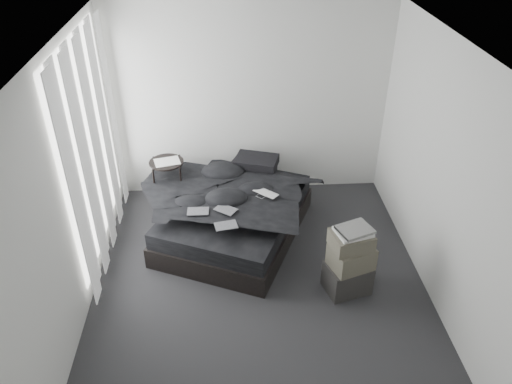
{
  "coord_description": "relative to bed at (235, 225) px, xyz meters",
  "views": [
    {
      "loc": [
        -0.29,
        -3.96,
        3.83
      ],
      "look_at": [
        0.0,
        0.8,
        0.75
      ],
      "focal_mm": 35.0,
      "sensor_mm": 36.0,
      "label": 1
    }
  ],
  "objects": [
    {
      "name": "pillow_upper",
      "position": [
        0.3,
        0.65,
        0.52
      ],
      "size": [
        0.62,
        0.51,
        0.12
      ],
      "primitive_type": "cube",
      "rotation": [
        0.0,
        0.0,
        -0.31
      ],
      "color": "black",
      "rests_on": "pillow_lower"
    },
    {
      "name": "art_book_snake",
      "position": [
        1.19,
        -1.06,
        0.68
      ],
      "size": [
        0.4,
        0.37,
        0.03
      ],
      "primitive_type": "cube",
      "rotation": [
        0.0,
        0.0,
        0.38
      ],
      "color": "silver",
      "rests_on": "art_book_white"
    },
    {
      "name": "mattress",
      "position": [
        0.0,
        0.0,
        0.23
      ],
      "size": [
        2.01,
        2.25,
        0.2
      ],
      "primitive_type": "cube",
      "rotation": [
        0.0,
        0.0,
        -0.41
      ],
      "color": "black",
      "rests_on": "bed"
    },
    {
      "name": "floor",
      "position": [
        0.25,
        -1.02,
        -0.13
      ],
      "size": [
        3.6,
        4.2,
        0.01
      ],
      "primitive_type": "cube",
      "color": "#29292B",
      "rests_on": "ground"
    },
    {
      "name": "comic_b",
      "position": [
        -0.1,
        -0.36,
        0.56
      ],
      "size": [
        0.29,
        0.27,
        0.01
      ],
      "primitive_type": "cube",
      "rotation": [
        0.0,
        0.0,
        -0.62
      ],
      "color": "black",
      "rests_on": "duvet"
    },
    {
      "name": "wall_back",
      "position": [
        0.25,
        1.08,
        1.17
      ],
      "size": [
        3.6,
        0.01,
        2.6
      ],
      "primitive_type": "cube",
      "color": "silver",
      "rests_on": "ground"
    },
    {
      "name": "floor_books",
      "position": [
        -0.92,
        0.05,
        -0.06
      ],
      "size": [
        0.17,
        0.22,
        0.14
      ],
      "primitive_type": "cube",
      "rotation": [
        0.0,
        0.0,
        -0.15
      ],
      "color": "black",
      "rests_on": "floor"
    },
    {
      "name": "duvet",
      "position": [
        -0.02,
        -0.04,
        0.44
      ],
      "size": [
        1.94,
        2.05,
        0.22
      ],
      "primitive_type": "imported",
      "rotation": [
        0.0,
        0.0,
        -0.41
      ],
      "color": "black",
      "rests_on": "mattress"
    },
    {
      "name": "art_book_white",
      "position": [
        1.18,
        -1.06,
        0.65
      ],
      "size": [
        0.4,
        0.35,
        0.03
      ],
      "primitive_type": "cube",
      "rotation": [
        0.0,
        0.0,
        0.27
      ],
      "color": "silver",
      "rests_on": "box_upper"
    },
    {
      "name": "box_upper",
      "position": [
        1.17,
        -1.06,
        0.54
      ],
      "size": [
        0.46,
        0.4,
        0.18
      ],
      "primitive_type": "cube",
      "rotation": [
        0.0,
        0.0,
        0.22
      ],
      "color": "#534E41",
      "rests_on": "box_mid"
    },
    {
      "name": "side_stand",
      "position": [
        -0.83,
        0.47,
        0.27
      ],
      "size": [
        0.46,
        0.46,
        0.79
      ],
      "primitive_type": "cylinder",
      "rotation": [
        0.0,
        0.0,
        0.08
      ],
      "color": "black",
      "rests_on": "floor"
    },
    {
      "name": "window_left",
      "position": [
        -1.53,
        -0.12,
        1.22
      ],
      "size": [
        0.02,
        2.0,
        2.3
      ],
      "primitive_type": "cube",
      "color": "white",
      "rests_on": "wall_left"
    },
    {
      "name": "pillow_lower",
      "position": [
        0.25,
        0.7,
        0.4
      ],
      "size": [
        0.68,
        0.58,
        0.13
      ],
      "primitive_type": "cube",
      "rotation": [
        0.0,
        0.0,
        -0.41
      ],
      "color": "black",
      "rests_on": "mattress"
    },
    {
      "name": "comic_c",
      "position": [
        -0.11,
        -0.66,
        0.57
      ],
      "size": [
        0.27,
        0.2,
        0.01
      ],
      "primitive_type": "cube",
      "rotation": [
        0.0,
        0.0,
        0.2
      ],
      "color": "black",
      "rests_on": "duvet"
    },
    {
      "name": "wall_right",
      "position": [
        2.05,
        -1.02,
        1.17
      ],
      "size": [
        0.01,
        4.2,
        2.6
      ],
      "primitive_type": "cube",
      "color": "silver",
      "rests_on": "ground"
    },
    {
      "name": "laptop",
      "position": [
        0.34,
        -0.1,
        0.57
      ],
      "size": [
        0.36,
        0.35,
        0.02
      ],
      "primitive_type": "imported",
      "rotation": [
        0.0,
        0.0,
        -0.72
      ],
      "color": "silver",
      "rests_on": "duvet"
    },
    {
      "name": "curtain_left",
      "position": [
        -1.48,
        -0.12,
        1.15
      ],
      "size": [
        0.06,
        2.12,
        2.48
      ],
      "primitive_type": "cube",
      "color": "white",
      "rests_on": "wall_left"
    },
    {
      "name": "box_lower",
      "position": [
        1.18,
        -1.06,
        0.04
      ],
      "size": [
        0.53,
        0.46,
        0.33
      ],
      "primitive_type": "cube",
      "rotation": [
        0.0,
        0.0,
        0.27
      ],
      "color": "#242424",
      "rests_on": "floor"
    },
    {
      "name": "comic_a",
      "position": [
        -0.41,
        -0.37,
        0.56
      ],
      "size": [
        0.24,
        0.16,
        0.01
      ],
      "primitive_type": "cube",
      "rotation": [
        0.0,
        0.0,
        -0.03
      ],
      "color": "black",
      "rests_on": "duvet"
    },
    {
      "name": "wall_left",
      "position": [
        -1.55,
        -1.02,
        1.17
      ],
      "size": [
        0.01,
        4.2,
        2.6
      ],
      "primitive_type": "cube",
      "color": "silver",
      "rests_on": "ground"
    },
    {
      "name": "wall_front",
      "position": [
        0.25,
        -3.12,
        1.17
      ],
      "size": [
        3.6,
        0.01,
        2.6
      ],
      "primitive_type": "cube",
      "color": "silver",
      "rests_on": "ground"
    },
    {
      "name": "ceiling",
      "position": [
        0.25,
        -1.02,
        2.47
      ],
      "size": [
        3.6,
        4.2,
        0.01
      ],
      "primitive_type": "cube",
      "color": "white",
      "rests_on": "ground"
    },
    {
      "name": "bed",
      "position": [
        0.0,
        0.0,
        0.0
      ],
      "size": [
        2.08,
        2.32,
        0.26
      ],
      "primitive_type": "cube",
      "rotation": [
        0.0,
        0.0,
        -0.41
      ],
      "color": "black",
      "rests_on": "floor"
    },
    {
      "name": "papers",
      "position": [
        -0.81,
        0.46,
        0.67
      ],
      "size": [
        0.35,
        0.3,
        0.02
      ],
      "primitive_type": "cube",
      "rotation": [
        0.0,
        0.0,
        0.26
      ],
      "color": "white",
      "rests_on": "side_stand"
    },
    {
      "name": "box_mid",
      "position": [
        1.19,
        -1.06,
        0.33
      ],
      "size": [
        0.51,
        0.45,
        0.25
      ],
      "primitive_type": "cube",
      "rotation": [
        0.0,
        0.0,
        0.34
      ],
      "color": "#534E41",
      "rests_on": "box_lower"
    }
  ]
}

